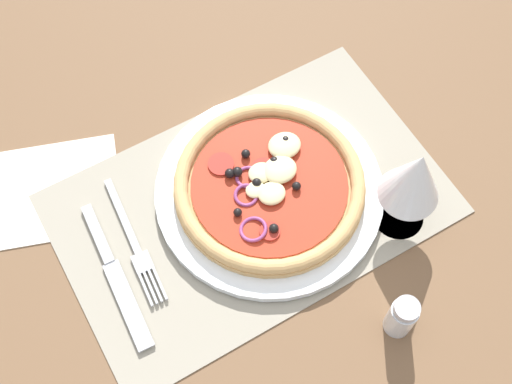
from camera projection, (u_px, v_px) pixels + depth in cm
name	position (u px, v px, depth cm)	size (l,w,h in cm)	color
ground_plane	(250.00, 208.00, 87.24)	(190.00, 140.00, 2.40)	brown
placemat	(250.00, 204.00, 85.99)	(47.77, 30.16, 0.40)	gray
plate	(269.00, 191.00, 85.90)	(28.82, 28.82, 1.19)	white
pizza	(270.00, 184.00, 84.42)	(23.93, 23.93, 2.65)	tan
fork	(136.00, 246.00, 82.89)	(2.96, 18.06, 0.44)	#B2B5BA
knife	(116.00, 276.00, 81.11)	(2.88, 20.06, 0.62)	#B2B5BA
wine_glass	(414.00, 179.00, 76.42)	(7.20, 7.20, 14.90)	silver
napkin	(57.00, 190.00, 86.90)	(15.68, 14.11, 0.36)	silver
pepper_shaker	(402.00, 317.00, 76.15)	(3.20, 3.20, 6.70)	silver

